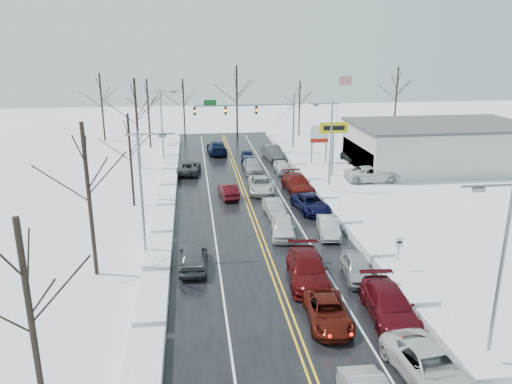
{
  "coord_description": "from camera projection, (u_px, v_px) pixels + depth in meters",
  "views": [
    {
      "loc": [
        -5.02,
        -36.69,
        14.72
      ],
      "look_at": [
        0.15,
        2.7,
        2.5
      ],
      "focal_mm": 35.0,
      "sensor_mm": 36.0,
      "label": 1
    }
  ],
  "objects": [
    {
      "name": "ground",
      "position": [
        259.0,
        232.0,
        39.73
      ],
      "size": [
        160.0,
        160.0,
        0.0
      ],
      "primitive_type": "plane",
      "color": "white",
      "rests_on": "ground"
    },
    {
      "name": "queued_car_5",
      "position": [
        274.0,
        215.0,
        43.59
      ],
      "size": [
        1.63,
        4.14,
        1.34
      ],
      "primitive_type": "imported",
      "rotation": [
        0.0,
        0.0,
        0.05
      ],
      "color": "#95989C",
      "rests_on": "ground"
    },
    {
      "name": "flagpole",
      "position": [
        339.0,
        106.0,
        68.3
      ],
      "size": [
        1.87,
        1.2,
        10.0
      ],
      "color": "silver",
      "rests_on": "ground"
    },
    {
      "name": "streetlight_nw",
      "position": [
        163.0,
        121.0,
        59.88
      ],
      "size": [
        3.2,
        0.25,
        9.0
      ],
      "color": "slate",
      "rests_on": "ground"
    },
    {
      "name": "streetlight_ne",
      "position": [
        329.0,
        140.0,
        48.67
      ],
      "size": [
        3.2,
        0.25,
        9.0
      ],
      "color": "slate",
      "rests_on": "ground"
    },
    {
      "name": "tires_plus_sign",
      "position": [
        334.0,
        131.0,
        54.72
      ],
      "size": [
        3.2,
        0.34,
        6.0
      ],
      "color": "slate",
      "rests_on": "ground"
    },
    {
      "name": "oncoming_car_2",
      "position": [
        217.0,
        154.0,
        66.82
      ],
      "size": [
        2.7,
        5.96,
        1.69
      ],
      "primitive_type": "imported",
      "rotation": [
        0.0,
        0.0,
        3.2
      ],
      "color": "black",
      "rests_on": "ground"
    },
    {
      "name": "queued_car_4",
      "position": [
        283.0,
        236.0,
        38.89
      ],
      "size": [
        2.36,
        4.64,
        1.51
      ],
      "primitive_type": "imported",
      "rotation": [
        0.0,
        0.0,
        -0.13
      ],
      "color": "white",
      "rests_on": "ground"
    },
    {
      "name": "queued_car_14",
      "position": [
        310.0,
        211.0,
        44.59
      ],
      "size": [
        2.97,
        5.42,
        1.44
      ],
      "primitive_type": "imported",
      "rotation": [
        0.0,
        0.0,
        0.12
      ],
      "color": "black",
      "rests_on": "ground"
    },
    {
      "name": "queued_car_13",
      "position": [
        328.0,
        235.0,
        39.09
      ],
      "size": [
        2.05,
        4.41,
        1.4
      ],
      "primitive_type": "imported",
      "rotation": [
        0.0,
        0.0,
        -0.14
      ],
      "color": "#AAAEB3",
      "rests_on": "ground"
    },
    {
      "name": "speed_limit_sign",
      "position": [
        399.0,
        247.0,
        32.68
      ],
      "size": [
        0.55,
        0.09,
        2.35
      ],
      "color": "slate",
      "rests_on": "ground"
    },
    {
      "name": "queued_car_16",
      "position": [
        282.0,
        172.0,
        57.38
      ],
      "size": [
        1.68,
        4.03,
        1.36
      ],
      "primitive_type": "imported",
      "rotation": [
        0.0,
        0.0,
        0.02
      ],
      "color": "silver",
      "rests_on": "ground"
    },
    {
      "name": "queued_car_3",
      "position": [
        307.0,
        281.0,
        31.63
      ],
      "size": [
        3.03,
        6.13,
        1.71
      ],
      "primitive_type": "imported",
      "rotation": [
        0.0,
        0.0,
        -0.11
      ],
      "color": "#4A090C",
      "rests_on": "ground"
    },
    {
      "name": "tree_far_e",
      "position": [
        397.0,
        87.0,
        79.91
      ],
      "size": [
        4.2,
        4.2,
        10.5
      ],
      "color": "#2D231C",
      "rests_on": "ground"
    },
    {
      "name": "queued_car_10",
      "position": [
        428.0,
        381.0,
        22.4
      ],
      "size": [
        3.09,
        5.69,
        1.51
      ],
      "primitive_type": "imported",
      "rotation": [
        0.0,
        0.0,
        0.11
      ],
      "color": "silver",
      "rests_on": "ground"
    },
    {
      "name": "tree_far_d",
      "position": [
        300.0,
        98.0,
        77.85
      ],
      "size": [
        3.4,
        3.4,
        8.5
      ],
      "color": "#2D231C",
      "rests_on": "ground"
    },
    {
      "name": "tree_left_c",
      "position": [
        130.0,
        142.0,
        44.26
      ],
      "size": [
        3.4,
        3.4,
        8.5
      ],
      "color": "#2D231C",
      "rests_on": "ground"
    },
    {
      "name": "oncoming_car_3",
      "position": [
        194.0,
        268.0,
        33.52
      ],
      "size": [
        2.05,
        4.73,
        1.59
      ],
      "primitive_type": "imported",
      "rotation": [
        0.0,
        0.0,
        3.11
      ],
      "color": "#46494B",
      "rests_on": "ground"
    },
    {
      "name": "parked_car_1",
      "position": [
        385.0,
        172.0,
        57.58
      ],
      "size": [
        2.54,
        5.88,
        1.68
      ],
      "primitive_type": "imported",
      "rotation": [
        0.0,
        0.0,
        0.03
      ],
      "color": "#3E4042",
      "rests_on": "ground"
    },
    {
      "name": "tree_left_d",
      "position": [
        136.0,
        106.0,
        57.03
      ],
      "size": [
        4.2,
        4.2,
        10.5
      ],
      "color": "#2D231C",
      "rests_on": "ground"
    },
    {
      "name": "queued_car_2",
      "position": [
        327.0,
        323.0,
        27.01
      ],
      "size": [
        2.51,
        4.89,
        1.32
      ],
      "primitive_type": "imported",
      "rotation": [
        0.0,
        0.0,
        -0.07
      ],
      "color": "#481009",
      "rests_on": "ground"
    },
    {
      "name": "queued_car_6",
      "position": [
        261.0,
        192.0,
        50.1
      ],
      "size": [
        2.92,
        5.57,
        1.5
      ],
      "primitive_type": "imported",
      "rotation": [
        0.0,
        0.0,
        -0.08
      ],
      "color": "silver",
      "rests_on": "ground"
    },
    {
      "name": "queued_car_11",
      "position": [
        388.0,
        318.0,
        27.46
      ],
      "size": [
        2.73,
        5.84,
        1.65
      ],
      "primitive_type": "imported",
      "rotation": [
        0.0,
        0.0,
        -0.07
      ],
      "color": "#4B0A10",
      "rests_on": "ground"
    },
    {
      "name": "road_surface",
      "position": [
        255.0,
        223.0,
        41.62
      ],
      "size": [
        14.0,
        84.0,
        0.01
      ],
      "primitive_type": "cube",
      "color": "black",
      "rests_on": "ground"
    },
    {
      "name": "streetlight_se",
      "position": [
        498.0,
        260.0,
        22.14
      ],
      "size": [
        3.2,
        0.25,
        9.0
      ],
      "color": "slate",
      "rests_on": "ground"
    },
    {
      "name": "used_vehicles_sign",
      "position": [
        319.0,
        136.0,
        60.91
      ],
      "size": [
        2.2,
        0.22,
        4.65
      ],
      "color": "slate",
      "rests_on": "ground"
    },
    {
      "name": "tree_left_e",
      "position": [
        148.0,
        100.0,
        68.65
      ],
      "size": [
        3.8,
        3.8,
        9.5
      ],
      "color": "#2D231C",
      "rests_on": "ground"
    },
    {
      "name": "oncoming_car_0",
      "position": [
        228.0,
        198.0,
        48.33
      ],
      "size": [
        1.98,
        4.38,
        1.39
      ],
      "primitive_type": "imported",
      "rotation": [
        0.0,
        0.0,
        3.26
      ],
      "color": "#44090F",
      "rests_on": "ground"
    },
    {
      "name": "dealership_building",
      "position": [
        439.0,
        145.0,
        58.99
      ],
      "size": [
        20.4,
        12.4,
        5.3
      ],
      "color": "beige",
      "rests_on": "ground"
    },
    {
      "name": "parked_car_2",
      "position": [
        353.0,
        162.0,
        62.29
      ],
      "size": [
        2.23,
        5.06,
        1.69
      ],
      "primitive_type": "imported",
      "rotation": [
        0.0,
        0.0,
        3.19
      ],
      "color": "black",
      "rests_on": "ground"
    },
    {
      "name": "queued_car_7",
      "position": [
        252.0,
        172.0,
        57.76
      ],
      "size": [
        1.97,
        4.84,
        1.4
      ],
      "primitive_type": "imported",
      "rotation": [
        0.0,
        0.0,
        0.0
      ],
      "color": "#95999D",
      "rests_on": "ground"
    },
    {
      "name": "snow_bank_right",
      "position": [
        343.0,
        219.0,
        42.57
      ],
      "size": [
        1.75,
        72.0,
        0.71
      ],
      "primitive_type": "cube",
      "color": "white",
      "rests_on": "ground"
    },
    {
      "name": "queued_car_15",
      "position": [
        297.0,
        191.0,
        50.24
      ],
      "size": [
        2.7,
        5.96,
        1.69
      ],
      "primitive_type": "imported",
      "rotation": [
        0.0,
        0.0,
        0.06
      ],
      "color": "#520E0A",
      "rests_on": "ground"
    },
    {
      "name": "tree_far_c",
      "position": [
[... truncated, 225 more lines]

